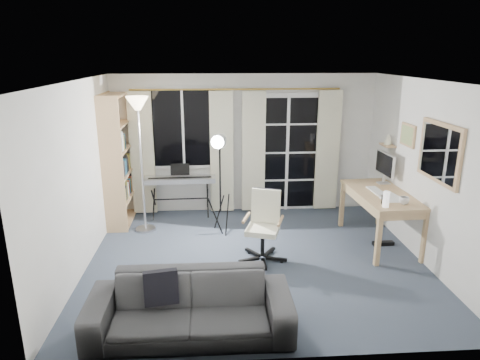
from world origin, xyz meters
name	(u,v)px	position (x,y,z in m)	size (l,w,h in m)	color
floor	(255,260)	(0.00, 0.00, -0.01)	(4.50, 4.00, 0.02)	#3B4756
window	(183,128)	(-1.05, 1.97, 1.50)	(1.20, 0.08, 1.40)	white
french_door	(287,154)	(0.75, 1.97, 1.03)	(1.32, 0.09, 2.11)	white
curtains	(237,152)	(-0.14, 1.88, 1.09)	(3.60, 0.07, 2.13)	gold
bookshelf	(116,163)	(-2.13, 1.53, 1.01)	(0.35, 0.99, 2.13)	tan
torchiere_lamp	(139,124)	(-1.65, 1.14, 1.70)	(0.42, 0.42, 2.12)	#B2B2B7
keyboard_piano	(180,180)	(-1.11, 1.70, 0.65)	(1.20, 0.60, 0.86)	black
studio_light	(219,153)	(-0.46, 0.91, 1.30)	(0.35, 0.36, 1.62)	black
office_chair	(264,219)	(0.13, 0.08, 0.56)	(0.66, 0.66, 0.95)	black
desk	(381,199)	(1.88, 0.43, 0.69)	(0.81, 1.50, 0.78)	tan
monitor	(385,165)	(2.08, 0.88, 1.08)	(0.19, 0.56, 0.49)	silver
desk_clutter	(383,210)	(1.82, 0.19, 0.61)	(0.44, 0.90, 0.99)	white
mug	(404,200)	(1.98, -0.07, 0.85)	(0.13, 0.10, 0.13)	silver
wall_mirror	(439,153)	(2.22, -0.35, 1.55)	(0.04, 0.94, 0.74)	tan
framed_print	(408,135)	(2.23, 0.55, 1.60)	(0.03, 0.42, 0.32)	tan
wall_shelf	(388,142)	(2.16, 1.05, 1.41)	(0.16, 0.30, 0.18)	tan
sofa	(189,298)	(-0.82, -1.55, 0.40)	(2.02, 0.60, 0.79)	#343537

